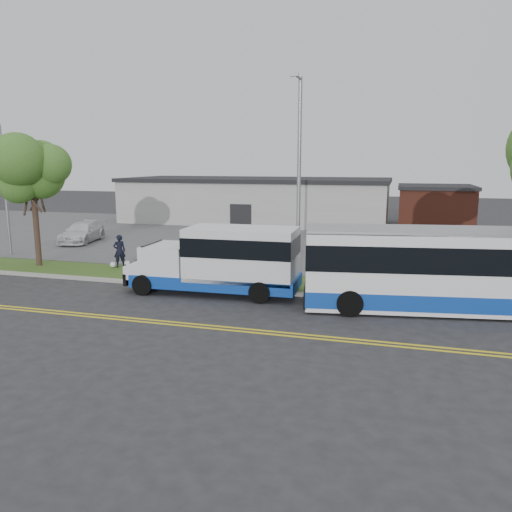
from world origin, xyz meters
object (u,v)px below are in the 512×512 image
(streetlight_far, at_px, (4,185))
(transit_bus, at_px, (456,270))
(streetlight_near, at_px, (299,176))
(parked_car_b, at_px, (82,232))
(tree_west, at_px, (32,176))
(parked_car_a, at_px, (264,240))
(pedestrian, at_px, (119,251))
(shuttle_bus, at_px, (225,258))

(streetlight_far, bearing_deg, transit_bus, -10.58)
(streetlight_near, bearing_deg, streetlight_far, 171.95)
(streetlight_far, relative_size, transit_bus, 0.66)
(parked_car_b, bearing_deg, tree_west, -82.71)
(parked_car_b, bearing_deg, parked_car_a, -10.33)
(pedestrian, distance_m, parked_car_b, 10.25)
(parked_car_b, bearing_deg, shuttle_bus, -46.69)
(shuttle_bus, relative_size, pedestrian, 4.39)
(parked_car_a, bearing_deg, streetlight_far, -162.30)
(transit_bus, bearing_deg, pedestrian, 159.97)
(tree_west, distance_m, parked_car_a, 14.36)
(pedestrian, bearing_deg, tree_west, -32.68)
(streetlight_near, distance_m, pedestrian, 11.20)
(streetlight_near, height_order, parked_car_a, streetlight_near)
(streetlight_far, xyz_separation_m, transit_bus, (25.79, -4.82, -2.81))
(streetlight_near, bearing_deg, tree_west, 178.20)
(tree_west, height_order, streetlight_far, streetlight_far)
(shuttle_bus, distance_m, transit_bus, 9.66)
(tree_west, xyz_separation_m, streetlight_far, (-4.00, 2.22, -0.65))
(shuttle_bus, bearing_deg, streetlight_far, 161.35)
(streetlight_far, relative_size, shuttle_bus, 1.00)
(tree_west, bearing_deg, streetlight_near, -1.80)
(tree_west, bearing_deg, transit_bus, -6.81)
(pedestrian, bearing_deg, streetlight_near, 130.63)
(tree_west, height_order, streetlight_near, streetlight_near)
(transit_bus, relative_size, parked_car_b, 2.46)
(tree_west, relative_size, streetlight_near, 0.73)
(streetlight_near, xyz_separation_m, parked_car_b, (-17.67, 8.38, -4.42))
(streetlight_near, distance_m, parked_car_a, 10.50)
(transit_bus, distance_m, parked_car_b, 26.64)
(tree_west, height_order, parked_car_b, tree_west)
(pedestrian, bearing_deg, parked_car_b, -86.26)
(pedestrian, bearing_deg, transit_bus, 126.41)
(shuttle_bus, relative_size, parked_car_b, 1.62)
(transit_bus, bearing_deg, shuttle_bus, 171.06)
(streetlight_near, bearing_deg, pedestrian, 172.95)
(tree_west, relative_size, transit_bus, 0.57)
(shuttle_bus, bearing_deg, pedestrian, 153.46)
(streetlight_near, relative_size, parked_car_a, 2.27)
(parked_car_a, bearing_deg, pedestrian, -134.45)
(shuttle_bus, bearing_deg, transit_bus, -2.29)
(tree_west, height_order, shuttle_bus, tree_west)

